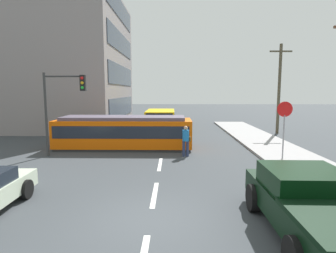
{
  "coord_description": "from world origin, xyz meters",
  "views": [
    {
      "loc": [
        0.63,
        -7.31,
        3.53
      ],
      "look_at": [
        0.33,
        8.94,
        1.48
      ],
      "focal_mm": 30.11,
      "sensor_mm": 36.0,
      "label": 1
    }
  ],
  "objects_px": {
    "streetcar_tram": "(124,132)",
    "stop_sign": "(284,118)",
    "traffic_light_mast": "(62,98)",
    "pedestrian_crossing": "(186,139)",
    "city_bus": "(161,119)",
    "pickup_truck_parked": "(312,205)",
    "parked_sedan_mid": "(101,130)",
    "utility_pole_mid": "(279,87)"
  },
  "relations": [
    {
      "from": "city_bus",
      "to": "utility_pole_mid",
      "type": "distance_m",
      "value": 10.5
    },
    {
      "from": "pedestrian_crossing",
      "to": "streetcar_tram",
      "type": "bearing_deg",
      "value": 149.92
    },
    {
      "from": "pickup_truck_parked",
      "to": "pedestrian_crossing",
      "type": "bearing_deg",
      "value": 107.47
    },
    {
      "from": "city_bus",
      "to": "stop_sign",
      "type": "relative_size",
      "value": 1.75
    },
    {
      "from": "parked_sedan_mid",
      "to": "traffic_light_mast",
      "type": "relative_size",
      "value": 0.94
    },
    {
      "from": "city_bus",
      "to": "pickup_truck_parked",
      "type": "distance_m",
      "value": 19.65
    },
    {
      "from": "streetcar_tram",
      "to": "stop_sign",
      "type": "xyz_separation_m",
      "value": [
        8.58,
        -3.12,
        1.16
      ]
    },
    {
      "from": "pedestrian_crossing",
      "to": "parked_sedan_mid",
      "type": "distance_m",
      "value": 8.69
    },
    {
      "from": "pedestrian_crossing",
      "to": "pickup_truck_parked",
      "type": "height_order",
      "value": "pedestrian_crossing"
    },
    {
      "from": "city_bus",
      "to": "utility_pole_mid",
      "type": "xyz_separation_m",
      "value": [
        9.9,
        -2.11,
        2.82
      ]
    },
    {
      "from": "pickup_truck_parked",
      "to": "utility_pole_mid",
      "type": "distance_m",
      "value": 18.1
    },
    {
      "from": "parked_sedan_mid",
      "to": "pedestrian_crossing",
      "type": "bearing_deg",
      "value": -44.8
    },
    {
      "from": "utility_pole_mid",
      "to": "city_bus",
      "type": "bearing_deg",
      "value": 167.98
    },
    {
      "from": "streetcar_tram",
      "to": "utility_pole_mid",
      "type": "height_order",
      "value": "utility_pole_mid"
    },
    {
      "from": "stop_sign",
      "to": "streetcar_tram",
      "type": "bearing_deg",
      "value": 160.04
    },
    {
      "from": "streetcar_tram",
      "to": "traffic_light_mast",
      "type": "relative_size",
      "value": 1.83
    },
    {
      "from": "streetcar_tram",
      "to": "utility_pole_mid",
      "type": "xyz_separation_m",
      "value": [
        11.77,
        6.37,
        2.82
      ]
    },
    {
      "from": "parked_sedan_mid",
      "to": "stop_sign",
      "type": "distance_m",
      "value": 13.19
    },
    {
      "from": "pickup_truck_parked",
      "to": "parked_sedan_mid",
      "type": "xyz_separation_m",
      "value": [
        -8.83,
        14.6,
        -0.18
      ]
    },
    {
      "from": "city_bus",
      "to": "utility_pole_mid",
      "type": "height_order",
      "value": "utility_pole_mid"
    },
    {
      "from": "utility_pole_mid",
      "to": "stop_sign",
      "type": "bearing_deg",
      "value": -108.57
    },
    {
      "from": "streetcar_tram",
      "to": "parked_sedan_mid",
      "type": "relative_size",
      "value": 1.95
    },
    {
      "from": "pedestrian_crossing",
      "to": "city_bus",
      "type": "bearing_deg",
      "value": 99.85
    },
    {
      "from": "streetcar_tram",
      "to": "stop_sign",
      "type": "height_order",
      "value": "stop_sign"
    },
    {
      "from": "pedestrian_crossing",
      "to": "stop_sign",
      "type": "distance_m",
      "value": 5.11
    },
    {
      "from": "parked_sedan_mid",
      "to": "stop_sign",
      "type": "relative_size",
      "value": 1.47
    },
    {
      "from": "pedestrian_crossing",
      "to": "pickup_truck_parked",
      "type": "bearing_deg",
      "value": -72.53
    },
    {
      "from": "pedestrian_crossing",
      "to": "traffic_light_mast",
      "type": "relative_size",
      "value": 0.37
    },
    {
      "from": "parked_sedan_mid",
      "to": "utility_pole_mid",
      "type": "height_order",
      "value": "utility_pole_mid"
    },
    {
      "from": "utility_pole_mid",
      "to": "parked_sedan_mid",
      "type": "bearing_deg",
      "value": -170.37
    },
    {
      "from": "pickup_truck_parked",
      "to": "parked_sedan_mid",
      "type": "bearing_deg",
      "value": 121.16
    },
    {
      "from": "streetcar_tram",
      "to": "city_bus",
      "type": "bearing_deg",
      "value": 77.51
    },
    {
      "from": "pickup_truck_parked",
      "to": "utility_pole_mid",
      "type": "xyz_separation_m",
      "value": [
        5.38,
        17.01,
        3.05
      ]
    },
    {
      "from": "stop_sign",
      "to": "traffic_light_mast",
      "type": "xyz_separation_m",
      "value": [
        -11.48,
        0.91,
        0.96
      ]
    },
    {
      "from": "city_bus",
      "to": "traffic_light_mast",
      "type": "distance_m",
      "value": 11.9
    },
    {
      "from": "streetcar_tram",
      "to": "stop_sign",
      "type": "distance_m",
      "value": 9.21
    },
    {
      "from": "streetcar_tram",
      "to": "pedestrian_crossing",
      "type": "distance_m",
      "value": 4.31
    },
    {
      "from": "streetcar_tram",
      "to": "traffic_light_mast",
      "type": "bearing_deg",
      "value": -142.68
    },
    {
      "from": "city_bus",
      "to": "parked_sedan_mid",
      "type": "distance_m",
      "value": 6.26
    },
    {
      "from": "city_bus",
      "to": "pickup_truck_parked",
      "type": "height_order",
      "value": "city_bus"
    },
    {
      "from": "city_bus",
      "to": "stop_sign",
      "type": "bearing_deg",
      "value": -59.96
    },
    {
      "from": "streetcar_tram",
      "to": "utility_pole_mid",
      "type": "distance_m",
      "value": 13.68
    }
  ]
}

